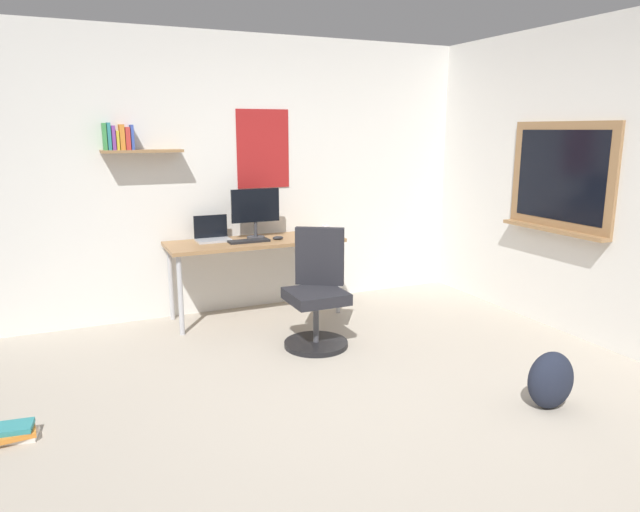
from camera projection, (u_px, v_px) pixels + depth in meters
ground_plane at (348, 414)px, 3.58m from camera, size 5.20×5.20×0.00m
wall_back at (232, 176)px, 5.47m from camera, size 5.00×0.30×2.60m
wall_right at (640, 188)px, 4.30m from camera, size 0.22×5.00×2.60m
desk at (255, 248)px, 5.32m from camera, size 1.61×0.57×0.73m
office_chair at (317, 296)px, 4.67m from camera, size 0.56×0.57×0.95m
laptop at (212, 235)px, 5.28m from camera, size 0.31×0.21×0.23m
monitor_primary at (255, 210)px, 5.35m from camera, size 0.46×0.17×0.46m
keyboard at (249, 241)px, 5.21m from camera, size 0.37×0.13×0.02m
computer_mouse at (278, 238)px, 5.32m from camera, size 0.10×0.06×0.03m
coffee_mug at (325, 230)px, 5.56m from camera, size 0.08×0.08×0.09m
backpack at (551, 380)px, 3.63m from camera, size 0.32×0.22×0.37m
book_stack_on_floor at (15, 432)px, 3.27m from camera, size 0.25×0.19×0.09m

